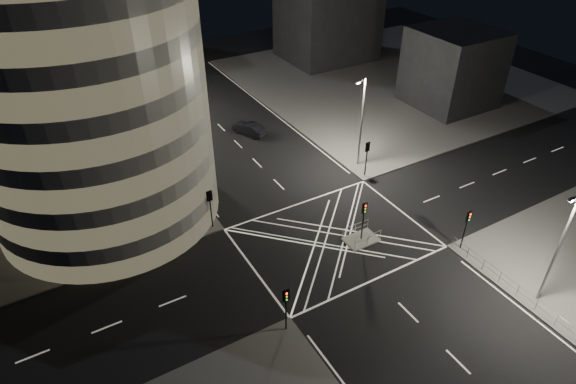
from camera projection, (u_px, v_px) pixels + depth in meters
ground at (333, 238)px, 43.33m from camera, size 120.00×120.00×0.00m
sidewalk_far_right at (389, 79)px, 74.40m from camera, size 42.00×42.00×0.15m
central_island at (361, 239)px, 43.05m from camera, size 3.00×2.00×0.15m
office_tower_curved at (15, 80)px, 40.86m from camera, size 30.00×29.00×27.20m
building_right_far at (328, 11)px, 78.06m from camera, size 14.00×12.00×15.00m
building_right_near at (453, 68)px, 64.10m from camera, size 10.00×10.00×10.00m
building_far_end at (112, 2)px, 77.71m from camera, size 18.00×8.00×18.00m
tree_a at (181, 181)px, 42.84m from camera, size 4.20×4.20×6.74m
tree_b at (160, 150)px, 46.96m from camera, size 3.96×3.96×6.86m
tree_c at (141, 121)px, 50.90m from camera, size 4.58×4.58×7.77m
tree_d at (126, 97)px, 54.92m from camera, size 5.71×5.71×8.83m
tree_e at (115, 89)px, 59.88m from camera, size 4.36×4.36×6.84m
traffic_signal_fl at (210, 202)px, 42.87m from camera, size 0.55×0.22×4.00m
traffic_signal_nl at (286, 302)px, 33.22m from camera, size 0.55×0.22×4.00m
traffic_signal_fr at (367, 152)px, 50.12m from camera, size 0.55×0.22×4.00m
traffic_signal_nr at (467, 223)px, 40.46m from camera, size 0.55×0.22×4.00m
traffic_signal_island at (364, 214)px, 41.42m from camera, size 0.55×0.22×4.00m
street_lamp_left_near at (180, 153)px, 44.80m from camera, size 1.25×0.25×10.00m
street_lamp_left_far at (128, 88)px, 57.58m from camera, size 1.25×0.25×10.00m
street_lamp_right_far at (361, 120)px, 50.44m from camera, size 1.25×0.25×10.00m
street_lamp_right_near at (559, 246)px, 34.11m from camera, size 1.25×0.25×10.00m
railing_near_right at (509, 284)px, 37.72m from camera, size 0.06×11.70×1.10m
railing_island_south at (368, 240)px, 42.05m from camera, size 2.80×0.06×1.10m
railing_island_north at (355, 229)px, 43.33m from camera, size 2.80×0.06×1.10m
sedan at (249, 129)px, 59.22m from camera, size 3.31×4.83×1.51m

